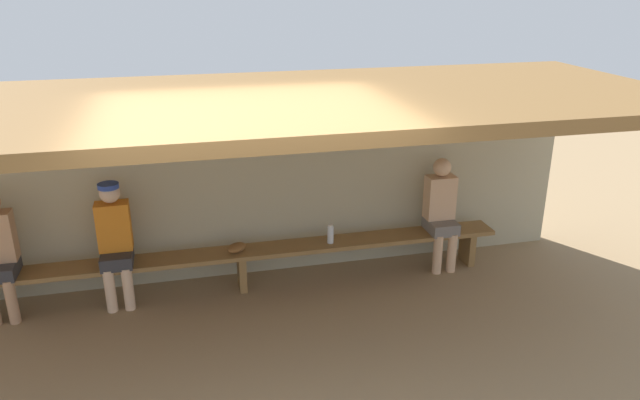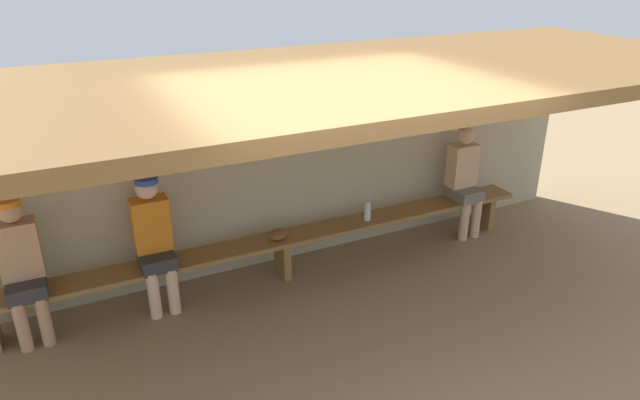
# 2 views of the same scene
# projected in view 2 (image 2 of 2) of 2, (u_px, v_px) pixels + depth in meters

# --- Properties ---
(ground_plane) EXTENTS (24.00, 24.00, 0.00)m
(ground_plane) POSITION_uv_depth(u_px,v_px,m) (353.00, 359.00, 4.99)
(ground_plane) COLOR #937754
(back_wall) EXTENTS (8.00, 0.20, 2.20)m
(back_wall) POSITION_uv_depth(u_px,v_px,m) (264.00, 166.00, 6.20)
(back_wall) COLOR #B7AD8C
(back_wall) RESTS_ON ground
(dugout_roof) EXTENTS (8.00, 2.80, 0.12)m
(dugout_roof) POSITION_uv_depth(u_px,v_px,m) (317.00, 82.00, 4.66)
(dugout_roof) COLOR brown
(dugout_roof) RESTS_ON back_wall
(bench) EXTENTS (6.00, 0.36, 0.46)m
(bench) POSITION_uv_depth(u_px,v_px,m) (282.00, 243.00, 6.11)
(bench) COLOR olive
(bench) RESTS_ON ground
(player_in_red) EXTENTS (0.34, 0.42, 1.34)m
(player_in_red) POSITION_uv_depth(u_px,v_px,m) (22.00, 264.00, 5.00)
(player_in_red) COLOR #333338
(player_in_red) RESTS_ON ground
(player_rightmost) EXTENTS (0.34, 0.42, 1.34)m
(player_rightmost) POSITION_uv_depth(u_px,v_px,m) (464.00, 177.00, 6.93)
(player_rightmost) COLOR slate
(player_rightmost) RESTS_ON ground
(player_middle) EXTENTS (0.34, 0.42, 1.34)m
(player_middle) POSITION_uv_depth(u_px,v_px,m) (154.00, 238.00, 5.45)
(player_middle) COLOR #333338
(player_middle) RESTS_ON ground
(water_bottle_blue) EXTENTS (0.07, 0.07, 0.22)m
(water_bottle_blue) POSITION_uv_depth(u_px,v_px,m) (368.00, 211.00, 6.42)
(water_bottle_blue) COLOR silver
(water_bottle_blue) RESTS_ON bench
(baseball_glove_dark_brown) EXTENTS (0.29, 0.29, 0.09)m
(baseball_glove_dark_brown) POSITION_uv_depth(u_px,v_px,m) (278.00, 234.00, 6.04)
(baseball_glove_dark_brown) COLOR brown
(baseball_glove_dark_brown) RESTS_ON bench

